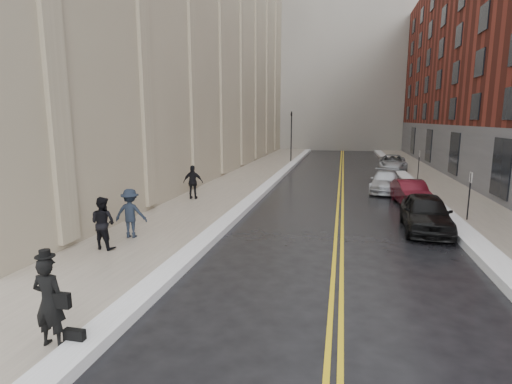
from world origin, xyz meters
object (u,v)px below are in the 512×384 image
at_px(pedestrian_main, 49,302).
at_px(pedestrian_b, 131,213).
at_px(car_silver_far, 392,163).
at_px(car_silver_near, 386,181).
at_px(car_black, 426,213).
at_px(car_maroon, 411,193).
at_px(pedestrian_a, 103,223).
at_px(pedestrian_c, 193,182).

xyz_separation_m(pedestrian_main, pedestrian_b, (-2.19, 6.86, 0.01)).
bearing_deg(car_silver_far, car_silver_near, -93.75).
height_order(car_silver_far, pedestrian_main, pedestrian_main).
distance_m(car_black, car_silver_far, 19.70).
bearing_deg(car_silver_near, pedestrian_b, -121.46).
distance_m(pedestrian_main, pedestrian_b, 7.20).
height_order(car_silver_near, pedestrian_main, pedestrian_main).
height_order(car_silver_near, car_silver_far, car_silver_far).
bearing_deg(car_maroon, car_silver_near, 97.37).
height_order(pedestrian_a, pedestrian_c, pedestrian_c).
bearing_deg(pedestrian_c, car_silver_far, -134.38).
distance_m(car_silver_near, pedestrian_c, 11.87).
xyz_separation_m(car_maroon, pedestrian_b, (-11.09, -8.97, 0.41)).
xyz_separation_m(car_black, pedestrian_b, (-10.86, -3.74, 0.31)).
bearing_deg(car_black, car_silver_near, 97.16).
relative_size(car_maroon, car_silver_far, 0.78).
height_order(car_silver_far, pedestrian_a, pedestrian_a).
bearing_deg(pedestrian_a, pedestrian_b, -91.52).
bearing_deg(car_silver_near, pedestrian_c, -145.63).
xyz_separation_m(pedestrian_main, pedestrian_c, (-2.57, 14.14, 0.02)).
relative_size(car_black, car_maroon, 1.12).
relative_size(car_silver_far, pedestrian_a, 2.81).
distance_m(pedestrian_a, pedestrian_c, 8.66).
xyz_separation_m(car_silver_near, pedestrian_b, (-10.19, -12.67, 0.41)).
xyz_separation_m(pedestrian_a, pedestrian_c, (-0.15, 8.66, 0.03)).
relative_size(pedestrian_b, pedestrian_c, 0.98).
bearing_deg(pedestrian_a, pedestrian_c, -81.05).
bearing_deg(car_silver_far, pedestrian_main, -102.88).
relative_size(car_black, pedestrian_c, 2.37).
bearing_deg(car_silver_near, car_silver_far, 88.88).
bearing_deg(pedestrian_a, car_black, -147.19).
height_order(car_black, car_maroon, car_black).
bearing_deg(pedestrian_main, car_black, -129.82).
xyz_separation_m(car_maroon, pedestrian_c, (-11.47, -1.69, 0.43)).
relative_size(car_maroon, pedestrian_c, 2.11).
height_order(pedestrian_main, pedestrian_b, pedestrian_b).
height_order(car_maroon, pedestrian_c, pedestrian_c).
xyz_separation_m(car_silver_near, car_silver_far, (1.60, 10.76, 0.05)).
relative_size(car_black, car_silver_far, 0.87).
bearing_deg(pedestrian_c, pedestrian_main, 92.90).
bearing_deg(car_maroon, pedestrian_a, -143.85).
bearing_deg(pedestrian_main, pedestrian_c, -80.27).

